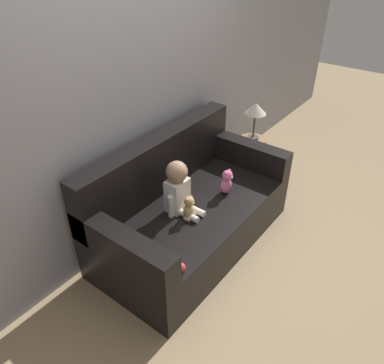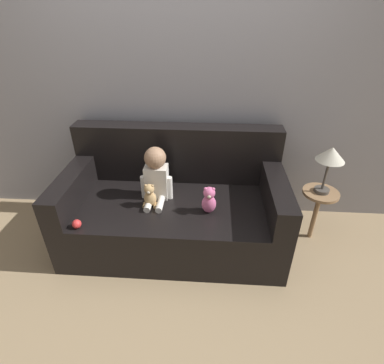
{
  "view_description": "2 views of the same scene",
  "coord_description": "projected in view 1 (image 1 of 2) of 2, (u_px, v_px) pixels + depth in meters",
  "views": [
    {
      "loc": [
        -2.0,
        -1.51,
        2.34
      ],
      "look_at": [
        -0.03,
        -0.01,
        0.66
      ],
      "focal_mm": 35.0,
      "sensor_mm": 36.0,
      "label": 1
    },
    {
      "loc": [
        0.29,
        -2.01,
        1.85
      ],
      "look_at": [
        0.15,
        -0.01,
        0.62
      ],
      "focal_mm": 28.0,
      "sensor_mm": 36.0,
      "label": 2
    }
  ],
  "objects": [
    {
      "name": "plush_toy_side",
      "position": [
        227.0,
        182.0,
        3.21
      ],
      "size": [
        0.11,
        0.1,
        0.23
      ],
      "color": "#DB6699",
      "rests_on": "couch"
    },
    {
      "name": "couch",
      "position": [
        188.0,
        210.0,
        3.24
      ],
      "size": [
        1.78,
        0.92,
        0.94
      ],
      "color": "black",
      "rests_on": "ground_plane"
    },
    {
      "name": "side_table",
      "position": [
        254.0,
        123.0,
        3.88
      ],
      "size": [
        0.29,
        0.29,
        0.89
      ],
      "color": "#93704C",
      "rests_on": "ground_plane"
    },
    {
      "name": "teddy_bear_brown",
      "position": [
        189.0,
        208.0,
        2.94
      ],
      "size": [
        0.12,
        0.09,
        0.2
      ],
      "color": "tan",
      "rests_on": "couch"
    },
    {
      "name": "wall_back",
      "position": [
        139.0,
        89.0,
        2.93
      ],
      "size": [
        8.0,
        0.05,
        2.6
      ],
      "color": "#93939E",
      "rests_on": "ground_plane"
    },
    {
      "name": "toy_ball",
      "position": [
        181.0,
        267.0,
        2.5
      ],
      "size": [
        0.07,
        0.07,
        0.07
      ],
      "color": "red",
      "rests_on": "couch"
    },
    {
      "name": "person_baby",
      "position": [
        178.0,
        188.0,
        2.96
      ],
      "size": [
        0.26,
        0.33,
        0.45
      ],
      "color": "white",
      "rests_on": "couch"
    },
    {
      "name": "ground_plane",
      "position": [
        194.0,
        241.0,
        3.39
      ],
      "size": [
        12.0,
        12.0,
        0.0
      ],
      "primitive_type": "plane",
      "color": "#9E8460"
    }
  ]
}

